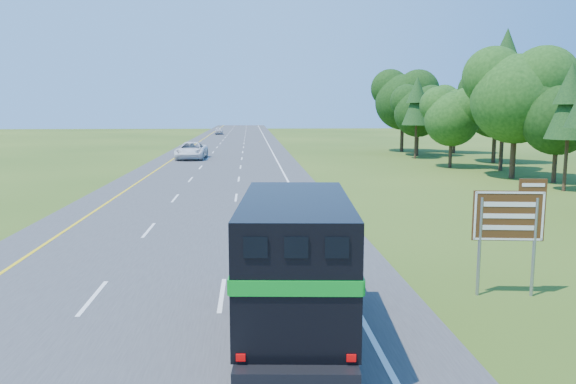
# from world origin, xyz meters

# --- Properties ---
(road) EXTENTS (15.00, 260.00, 0.04)m
(road) POSITION_xyz_m (0.00, 50.00, 0.02)
(road) COLOR #38383A
(road) RESTS_ON ground
(lane_markings) EXTENTS (11.15, 260.00, 0.01)m
(lane_markings) POSITION_xyz_m (0.00, 50.00, 0.04)
(lane_markings) COLOR yellow
(lane_markings) RESTS_ON road
(horse_truck) EXTENTS (2.94, 7.76, 3.37)m
(horse_truck) POSITION_xyz_m (3.73, 8.13, 1.84)
(horse_truck) COLOR black
(horse_truck) RESTS_ON road
(white_suv) EXTENTS (3.18, 6.54, 1.79)m
(white_suv) POSITION_xyz_m (-3.53, 55.90, 0.94)
(white_suv) COLOR white
(white_suv) RESTS_ON road
(far_car) EXTENTS (1.95, 4.32, 1.44)m
(far_car) POSITION_xyz_m (-3.74, 114.37, 0.76)
(far_car) COLOR #B7B7BE
(far_car) RESTS_ON road
(exit_sign) EXTENTS (2.01, 0.31, 3.43)m
(exit_sign) POSITION_xyz_m (10.05, 10.48, 2.22)
(exit_sign) COLOR gray
(exit_sign) RESTS_ON ground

